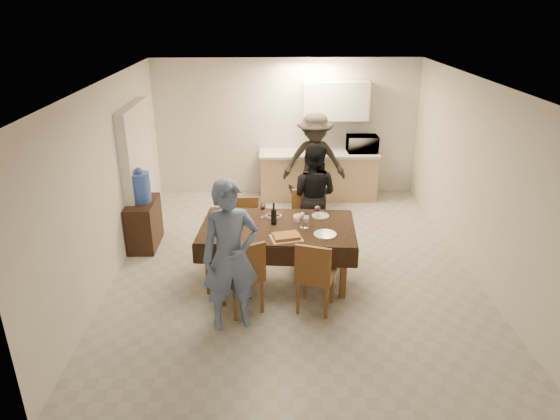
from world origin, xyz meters
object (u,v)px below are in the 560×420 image
Objects in this scene: console at (144,224)px; water_jug at (140,188)px; dining_table at (278,228)px; person_far at (312,195)px; person_kitchen at (314,161)px; water_pitcher at (304,220)px; savoury_tart at (286,236)px; person_near at (231,256)px; wine_bottle at (274,214)px; microwave at (362,144)px.

console is 1.75× the size of water_jug.
person_far is (0.55, 1.05, 0.06)m from dining_table.
person_far is at bearing 67.06° from dining_table.
console is at bearing 157.42° from dining_table.
person_far is at bearing -96.12° from person_kitchen.
water_pitcher is 0.42m from savoury_tart.
person_kitchen is at bearing 57.28° from person_near.
water_pitcher reaches higher than dining_table.
wine_bottle is at bearing 139.71° from dining_table.
wine_bottle is (1.99, -1.00, 0.58)m from console.
water_pitcher is 0.49× the size of savoury_tart.
water_jug is 3.17m from person_kitchen.
person_kitchen is (0.62, 2.98, 0.06)m from savoury_tart.
console is 2.60× the size of wine_bottle.
person_kitchen is (0.37, 2.65, -0.01)m from water_pitcher.
water_jug is at bearing 157.42° from dining_table.
savoury_tart is at bearing -127.15° from water_pitcher.
water_jug is (-2.04, 1.05, 0.21)m from dining_table.
microwave is 2.30m from person_far.
water_jug is 2.58m from savoury_tart.
microwave is (3.70, 2.00, 0.70)m from console.
person_far is (-1.10, -2.00, -0.25)m from microwave.
wine_bottle is 0.54× the size of microwave.
water_pitcher is at bearing -97.87° from person_kitchen.
dining_table is 0.20m from wine_bottle.
console is 0.59m from water_jug.
person_far is (2.59, -0.00, 0.45)m from console.
dining_table is 3.74× the size of microwave.
savoury_tart reaches higher than console.
water_pitcher is (2.39, -1.10, 0.52)m from console.
water_pitcher is at bearing 67.20° from microwave.
water_pitcher is at bearing -24.76° from water_jug.
person_far is (2.59, -0.00, -0.15)m from water_jug.
person_far reaches higher than water_pitcher.
wine_bottle is (1.99, -1.00, -0.02)m from water_jug.
dining_table is 2.66× the size of console.
person_kitchen reaches higher than console.
dining_table is at bearing -27.29° from console.
dining_table is at bearing 82.79° from person_far.
water_pitcher is 1.12m from person_far.
person_near reaches higher than person_kitchen.
console is 3.20m from person_kitchen.
dining_table is at bearing 171.87° from water_pitcher.
wine_bottle is 0.42m from water_pitcher.
microwave is at bearing 48.16° from person_near.
person_near is (1.49, -2.10, 0.53)m from console.
person_far is (0.45, 1.43, 0.00)m from savoury_tart.
person_far reaches higher than savoury_tart.
person_near is (1.49, -2.10, -0.06)m from water_jug.
console is 2.62m from savoury_tart.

